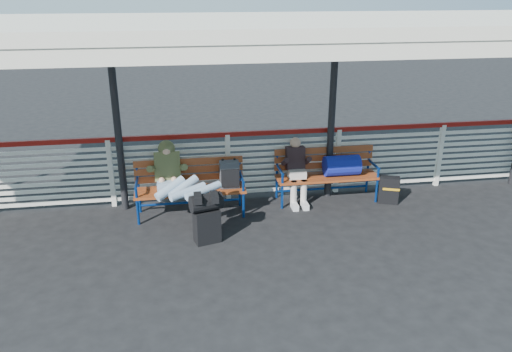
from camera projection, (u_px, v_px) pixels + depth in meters
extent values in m
plane|color=black|center=(243.00, 250.00, 7.25)|extent=(60.00, 60.00, 0.00)
cube|color=silver|center=(228.00, 167.00, 8.78)|extent=(12.00, 0.04, 1.04)
cube|color=maroon|center=(227.00, 134.00, 8.57)|extent=(12.00, 0.06, 0.08)
cube|color=silver|center=(232.00, 25.00, 6.97)|extent=(12.60, 3.60, 0.16)
cube|color=silver|center=(251.00, 49.00, 5.41)|extent=(12.60, 0.06, 0.30)
cylinder|color=black|center=(117.00, 124.00, 8.06)|extent=(0.12, 0.12, 3.00)
cylinder|color=black|center=(332.00, 115.00, 8.59)|extent=(0.12, 0.12, 3.00)
cube|color=black|center=(207.00, 226.00, 7.39)|extent=(0.42, 0.31, 0.51)
cylinder|color=black|center=(206.00, 202.00, 7.26)|extent=(0.52, 0.38, 0.26)
cube|color=#96441D|center=(190.00, 191.00, 8.17)|extent=(1.80, 0.50, 0.04)
cube|color=#96441D|center=(189.00, 170.00, 8.31)|extent=(1.80, 0.10, 0.40)
cylinder|color=navy|center=(138.00, 212.00, 7.94)|extent=(0.04, 0.04, 0.45)
cylinder|color=navy|center=(244.00, 205.00, 8.19)|extent=(0.04, 0.04, 0.45)
cylinder|color=navy|center=(138.00, 188.00, 8.29)|extent=(0.04, 0.04, 0.90)
cylinder|color=navy|center=(240.00, 182.00, 8.55)|extent=(0.04, 0.04, 0.90)
cube|color=#44464B|center=(229.00, 174.00, 8.20)|extent=(0.31, 0.20, 0.44)
cube|color=#96441D|center=(327.00, 177.00, 8.75)|extent=(1.80, 0.50, 0.04)
cube|color=#96441D|center=(324.00, 158.00, 8.89)|extent=(1.80, 0.10, 0.40)
cylinder|color=navy|center=(282.00, 196.00, 8.52)|extent=(0.04, 0.04, 0.45)
cylinder|color=navy|center=(377.00, 190.00, 8.77)|extent=(0.04, 0.04, 0.45)
cylinder|color=navy|center=(277.00, 174.00, 8.87)|extent=(0.04, 0.04, 0.90)
cylinder|color=navy|center=(368.00, 169.00, 9.12)|extent=(0.04, 0.04, 0.90)
cylinder|color=navy|center=(342.00, 165.00, 8.71)|extent=(0.62, 0.36, 0.36)
cube|color=#98B5CC|center=(168.00, 186.00, 8.13)|extent=(0.36, 0.26, 0.18)
cube|color=#4A502A|center=(168.00, 167.00, 8.22)|extent=(0.42, 0.38, 0.53)
sphere|color=#4A502A|center=(166.00, 149.00, 8.21)|extent=(0.28, 0.28, 0.28)
sphere|color=tan|center=(166.00, 150.00, 8.18)|extent=(0.21, 0.21, 0.21)
cube|color=black|center=(198.00, 198.00, 7.15)|extent=(0.11, 0.27, 0.10)
cube|color=black|center=(214.00, 197.00, 7.18)|extent=(0.11, 0.27, 0.10)
cube|color=beige|center=(297.00, 174.00, 8.66)|extent=(0.30, 0.24, 0.16)
cube|color=black|center=(295.00, 158.00, 8.70)|extent=(0.32, 0.23, 0.42)
sphere|color=tan|center=(295.00, 143.00, 8.62)|extent=(0.19, 0.19, 0.19)
cylinder|color=beige|center=(294.00, 194.00, 8.58)|extent=(0.11, 0.11, 0.46)
cylinder|color=beige|center=(304.00, 193.00, 8.61)|extent=(0.11, 0.11, 0.46)
cube|color=silver|center=(295.00, 206.00, 8.56)|extent=(0.10, 0.24, 0.10)
cube|color=silver|center=(305.00, 205.00, 8.59)|extent=(0.10, 0.24, 0.10)
cube|color=black|center=(389.00, 190.00, 8.75)|extent=(0.39, 0.30, 0.48)
cube|color=orange|center=(391.00, 190.00, 8.64)|extent=(0.28, 0.12, 0.04)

